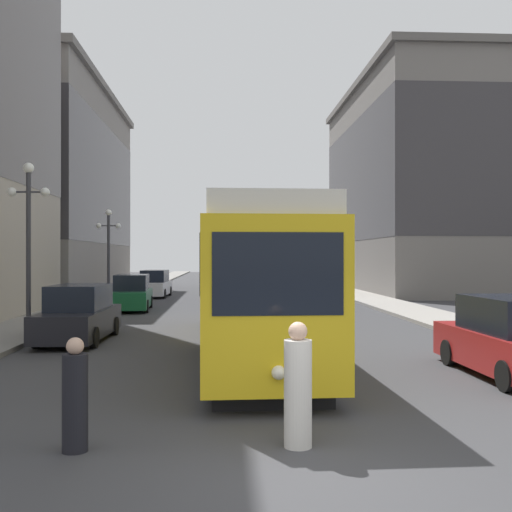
# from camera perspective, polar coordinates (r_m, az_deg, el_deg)

# --- Properties ---
(ground_plane) EXTENTS (200.00, 200.00, 0.00)m
(ground_plane) POSITION_cam_1_polar(r_m,az_deg,el_deg) (7.77, 4.20, -20.63)
(ground_plane) COLOR #38383A
(sidewalk_left) EXTENTS (2.82, 120.00, 0.15)m
(sidewalk_left) POSITION_cam_1_polar(r_m,az_deg,el_deg) (47.86, -12.02, -3.25)
(sidewalk_left) COLOR gray
(sidewalk_left) RESTS_ON ground
(sidewalk_right) EXTENTS (2.82, 120.00, 0.15)m
(sidewalk_right) POSITION_cam_1_polar(r_m,az_deg,el_deg) (48.18, 7.92, -3.23)
(sidewalk_right) COLOR gray
(sidewalk_right) RESTS_ON ground
(streetcar) EXTENTS (2.97, 14.98, 3.89)m
(streetcar) POSITION_cam_1_polar(r_m,az_deg,el_deg) (17.32, -0.70, -2.15)
(streetcar) COLOR black
(streetcar) RESTS_ON ground
(transit_bus) EXTENTS (2.89, 11.21, 3.45)m
(transit_bus) POSITION_cam_1_polar(r_m,az_deg,el_deg) (35.44, 2.64, -1.34)
(transit_bus) COLOR black
(transit_bus) RESTS_ON ground
(parked_car_left_near) EXTENTS (1.98, 4.84, 1.82)m
(parked_car_left_near) POSITION_cam_1_polar(r_m,az_deg,el_deg) (20.17, -16.56, -5.43)
(parked_car_left_near) COLOR black
(parked_car_left_near) RESTS_ON ground
(parked_car_left_mid) EXTENTS (2.08, 4.83, 1.82)m
(parked_car_left_mid) POSITION_cam_1_polar(r_m,az_deg,el_deg) (31.07, -11.79, -3.55)
(parked_car_left_mid) COLOR black
(parked_car_left_mid) RESTS_ON ground
(parked_car_right_far) EXTENTS (1.94, 4.81, 1.82)m
(parked_car_right_far) POSITION_cam_1_polar(r_m,az_deg,el_deg) (14.81, 23.21, -7.37)
(parked_car_right_far) COLOR black
(parked_car_right_far) RESTS_ON ground
(parked_car_left_far) EXTENTS (2.02, 5.02, 1.82)m
(parked_car_left_far) POSITION_cam_1_polar(r_m,az_deg,el_deg) (41.12, -9.66, -2.70)
(parked_car_left_far) COLOR black
(parked_car_left_far) RESTS_ON ground
(pedestrian_crossing_near) EXTENTS (0.36, 0.36, 1.60)m
(pedestrian_crossing_near) POSITION_cam_1_polar(r_m,az_deg,el_deg) (8.95, -16.91, -12.88)
(pedestrian_crossing_near) COLOR black
(pedestrian_crossing_near) RESTS_ON ground
(pedestrian_crossing_far) EXTENTS (0.40, 0.40, 1.80)m
(pedestrian_crossing_far) POSITION_cam_1_polar(r_m,az_deg,el_deg) (8.77, 4.02, -12.53)
(pedestrian_crossing_far) COLOR beige
(pedestrian_crossing_far) RESTS_ON ground
(lamp_post_left_near) EXTENTS (1.41, 0.36, 5.75)m
(lamp_post_left_near) POSITION_cam_1_polar(r_m,az_deg,el_deg) (21.53, -20.92, 3.08)
(lamp_post_left_near) COLOR #333338
(lamp_post_left_near) RESTS_ON sidewalk_left
(lamp_post_left_far) EXTENTS (1.41, 0.36, 5.29)m
(lamp_post_left_far) POSITION_cam_1_polar(r_m,az_deg,el_deg) (35.13, -13.91, 1.42)
(lamp_post_left_far) COLOR #333338
(lamp_post_left_far) RESTS_ON sidewalk_left
(building_left_corner) EXTENTS (14.87, 22.94, 15.35)m
(building_left_corner) POSITION_cam_1_polar(r_m,az_deg,el_deg) (48.50, -22.41, 6.02)
(building_left_corner) COLOR gray
(building_left_corner) RESTS_ON ground
(building_right_corner) EXTENTS (12.46, 23.50, 16.58)m
(building_right_corner) POSITION_cam_1_polar(r_m,az_deg,el_deg) (50.92, 15.97, 6.45)
(building_right_corner) COLOR slate
(building_right_corner) RESTS_ON ground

